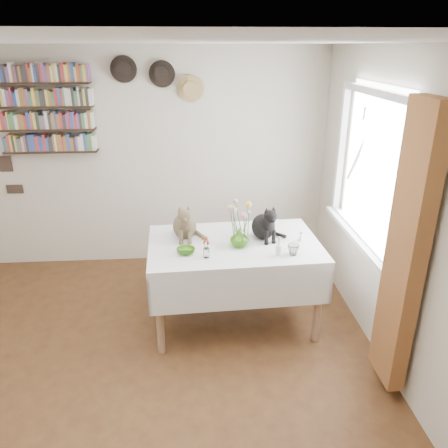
{
  "coord_description": "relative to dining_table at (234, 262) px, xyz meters",
  "views": [
    {
      "loc": [
        0.44,
        -2.73,
        2.48
      ],
      "look_at": [
        0.7,
        0.75,
        1.05
      ],
      "focal_mm": 35.0,
      "sensor_mm": 36.0,
      "label": 1
    }
  ],
  "objects": [
    {
      "name": "black_cat",
      "position": [
        0.28,
        0.08,
        0.38
      ],
      "size": [
        0.32,
        0.35,
        0.35
      ],
      "primitive_type": null,
      "rotation": [
        0.0,
        0.0,
        0.33
      ],
      "color": "black",
      "rests_on": "dining_table"
    },
    {
      "name": "wall_hats",
      "position": [
        -0.69,
        1.34,
        1.54
      ],
      "size": [
        0.98,
        0.09,
        0.48
      ],
      "color": "black",
      "rests_on": "room"
    },
    {
      "name": "candlestick",
      "position": [
        0.35,
        -0.3,
        0.26
      ],
      "size": [
        0.05,
        0.05,
        0.18
      ],
      "color": "white",
      "rests_on": "dining_table"
    },
    {
      "name": "room",
      "position": [
        -0.8,
        -0.85,
        0.63
      ],
      "size": [
        4.08,
        4.58,
        2.58
      ],
      "color": "brown",
      "rests_on": "ground"
    },
    {
      "name": "green_bowl",
      "position": [
        -0.44,
        -0.2,
        0.23
      ],
      "size": [
        0.2,
        0.2,
        0.05
      ],
      "primitive_type": "imported",
      "rotation": [
        0.0,
        0.0,
        0.3
      ],
      "color": "#7CC93A",
      "rests_on": "dining_table"
    },
    {
      "name": "curtain",
      "position": [
        1.1,
        -0.97,
        0.53
      ],
      "size": [
        0.12,
        0.38,
        2.1
      ],
      "primitive_type": "cube",
      "color": "brown",
      "rests_on": "room"
    },
    {
      "name": "dining_table",
      "position": [
        0.0,
        0.0,
        0.0
      ],
      "size": [
        1.59,
        1.06,
        0.83
      ],
      "color": "white",
      "rests_on": "room"
    },
    {
      "name": "window",
      "position": [
        1.16,
        -0.05,
        0.77
      ],
      "size": [
        0.12,
        1.52,
        1.32
      ],
      "color": "white",
      "rests_on": "room"
    },
    {
      "name": "flower_bouquet",
      "position": [
        0.04,
        -0.09,
        0.54
      ],
      "size": [
        0.17,
        0.13,
        0.39
      ],
      "color": "#4C7233",
      "rests_on": "flower_vase"
    },
    {
      "name": "drinking_glass",
      "position": [
        0.48,
        -0.29,
        0.25
      ],
      "size": [
        0.12,
        0.12,
        0.09
      ],
      "primitive_type": "imported",
      "rotation": [
        0.0,
        0.0,
        -0.26
      ],
      "color": "white",
      "rests_on": "dining_table"
    },
    {
      "name": "berry_jar",
      "position": [
        -0.26,
        -0.28,
        0.29
      ],
      "size": [
        0.05,
        0.05,
        0.21
      ],
      "color": "white",
      "rests_on": "dining_table"
    },
    {
      "name": "porcelain_figurine",
      "position": [
        0.61,
        -0.01,
        0.25
      ],
      "size": [
        0.05,
        0.05,
        0.1
      ],
      "color": "white",
      "rests_on": "dining_table"
    },
    {
      "name": "tabby_cat",
      "position": [
        -0.45,
        0.15,
        0.38
      ],
      "size": [
        0.25,
        0.31,
        0.36
      ],
      "primitive_type": null,
      "rotation": [
        0.0,
        0.0,
        0.04
      ],
      "color": "brown",
      "rests_on": "dining_table"
    },
    {
      "name": "wall_art_plaques",
      "position": [
        -2.43,
        1.38,
        0.5
      ],
      "size": [
        0.21,
        0.02,
        0.44
      ],
      "color": "#38281E",
      "rests_on": "room"
    },
    {
      "name": "bookshelf_unit",
      "position": [
        -1.9,
        1.31,
        1.22
      ],
      "size": [
        1.0,
        0.16,
        0.91
      ],
      "color": "black",
      "rests_on": "room"
    },
    {
      "name": "flower_vase",
      "position": [
        0.04,
        -0.09,
        0.29
      ],
      "size": [
        0.21,
        0.21,
        0.17
      ],
      "primitive_type": "imported",
      "rotation": [
        0.0,
        0.0,
        -0.32
      ],
      "color": "#7CC93A",
      "rests_on": "dining_table"
    }
  ]
}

